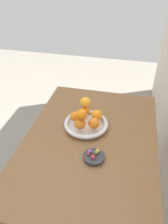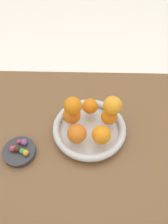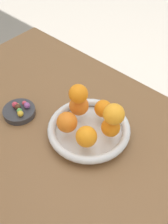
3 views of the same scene
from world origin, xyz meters
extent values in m
plane|color=gray|center=(0.00, 0.00, 0.00)|extent=(6.00, 6.00, 0.00)
cube|color=brown|center=(0.00, 0.00, 0.72)|extent=(1.10, 0.76, 0.04)
cylinder|color=brown|center=(0.49, -0.32, 0.35)|extent=(0.05, 0.05, 0.70)
cylinder|color=silver|center=(-0.10, -0.05, 0.75)|extent=(0.22, 0.22, 0.01)
torus|color=silver|center=(-0.10, -0.05, 0.77)|extent=(0.27, 0.27, 0.03)
cylinder|color=#333338|center=(0.14, 0.05, 0.75)|extent=(0.11, 0.11, 0.02)
sphere|color=orange|center=(-0.04, -0.07, 0.81)|extent=(0.07, 0.07, 0.07)
sphere|color=orange|center=(-0.06, 0.01, 0.81)|extent=(0.07, 0.07, 0.07)
sphere|color=orange|center=(-0.14, 0.01, 0.81)|extent=(0.07, 0.07, 0.07)
sphere|color=orange|center=(-0.17, -0.07, 0.81)|extent=(0.06, 0.06, 0.06)
sphere|color=orange|center=(-0.10, -0.12, 0.81)|extent=(0.06, 0.06, 0.06)
sphere|color=orange|center=(-0.05, -0.06, 0.88)|extent=(0.06, 0.06, 0.06)
sphere|color=orange|center=(-0.18, -0.07, 0.87)|extent=(0.06, 0.06, 0.06)
sphere|color=#472819|center=(0.14, 0.05, 0.77)|extent=(0.02, 0.02, 0.02)
sphere|color=gold|center=(0.15, 0.04, 0.77)|extent=(0.01, 0.01, 0.01)
sphere|color=#C6384C|center=(0.14, 0.02, 0.77)|extent=(0.02, 0.02, 0.02)
sphere|color=#8C4C99|center=(0.12, 0.02, 0.77)|extent=(0.02, 0.02, 0.02)
sphere|color=gold|center=(0.11, 0.06, 0.77)|extent=(0.02, 0.02, 0.02)
sphere|color=#C6384C|center=(0.16, 0.05, 0.77)|extent=(0.02, 0.02, 0.02)
sphere|color=#4C9947|center=(0.12, 0.05, 0.77)|extent=(0.02, 0.02, 0.02)
camera|label=1|loc=(0.91, 0.17, 1.61)|focal=35.00mm
camera|label=2|loc=(-0.09, 0.40, 1.43)|focal=35.00mm
camera|label=3|loc=(-0.48, 0.40, 1.47)|focal=45.00mm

